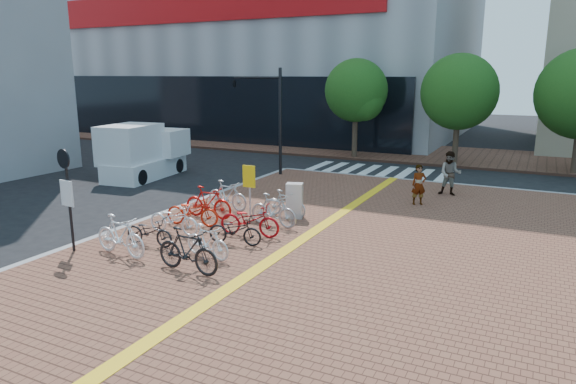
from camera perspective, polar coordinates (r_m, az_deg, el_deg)
The scene contains 26 objects.
ground at distance 15.97m, azimuth -6.85°, elevation -5.99°, with size 120.00×120.00×0.00m, color black.
sidewalk at distance 10.59m, azimuth -8.11°, elevation -15.88°, with size 14.00×34.00×0.15m, color brown.
tactile_strip at distance 11.10m, azimuth -12.52°, elevation -14.19°, with size 0.40×34.00×0.01m, color yellow.
kerb_north at distance 25.67m, azimuth 13.84°, elevation 1.16°, with size 14.00×0.25×0.15m, color gray.
far_sidewalk at distance 34.98m, azimuth 12.36°, elevation 4.31°, with size 70.00×8.00×0.15m, color brown.
crosswalk at distance 28.19m, azimuth 9.79°, elevation 2.25°, with size 7.50×4.00×0.01m.
street_trees at distance 30.23m, azimuth 20.45°, elevation 10.16°, with size 16.20×4.60×6.35m.
bike_0 at distance 15.19m, azimuth -18.14°, elevation -4.64°, with size 0.55×1.95×1.17m, color white.
bike_1 at distance 15.90m, azimuth -15.15°, elevation -4.25°, with size 0.57×1.63×0.86m, color black.
bike_2 at distance 16.81m, azimuth -12.56°, elevation -2.96°, with size 0.65×1.86×0.98m, color white.
bike_3 at distance 17.61m, azimuth -10.58°, elevation -2.12°, with size 0.66×1.89×0.99m, color red.
bike_4 at distance 18.42m, azimuth -8.84°, elevation -1.14°, with size 0.54×1.89×1.14m, color red.
bike_5 at distance 19.43m, azimuth -6.77°, elevation -0.37°, with size 0.52×1.86×1.12m, color #BCBCC1.
bike_6 at distance 13.52m, azimuth -11.10°, elevation -6.40°, with size 0.55×1.95×1.17m, color black.
bike_7 at distance 14.48m, azimuth -8.96°, elevation -5.46°, with size 0.45×1.58×0.95m, color white.
bike_8 at distance 15.51m, azimuth -5.92°, elevation -4.23°, with size 0.59×1.69×0.89m, color black.
bike_9 at distance 16.24m, azimuth -4.28°, elevation -3.12°, with size 0.69×1.99×1.05m, color #A20B11.
bike_10 at distance 17.25m, azimuth -1.63°, elevation -2.04°, with size 0.52×1.83×1.10m, color #A8A7AC.
bike_11 at distance 18.35m, azimuth -0.25°, elevation -1.31°, with size 0.46×1.62×0.97m, color #B1B0B5.
pedestrian_a at distance 20.68m, azimuth 14.33°, elevation 0.79°, with size 0.58×0.38×1.59m, color gray.
pedestrian_b at distance 22.64m, azimuth 17.58°, elevation 1.98°, with size 0.91×0.71×1.86m, color #4F5864.
utility_box at distance 18.22m, azimuth 0.72°, elevation -0.96°, with size 0.57×0.42×1.25m, color silver.
yellow_sign at distance 18.44m, azimuth -4.33°, elevation 1.24°, with size 0.50×0.11×1.84m.
notice_sign at distance 15.75m, azimuth -23.35°, elevation 0.44°, with size 0.55×0.16×2.99m.
traffic_light_pole at distance 26.49m, azimuth -3.27°, elevation 10.06°, with size 2.86×1.10×5.32m.
box_truck at distance 27.02m, azimuth -15.78°, elevation 4.24°, with size 2.63×4.96×2.74m.
Camera 1 is at (8.38, -12.58, 5.17)m, focal length 32.00 mm.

